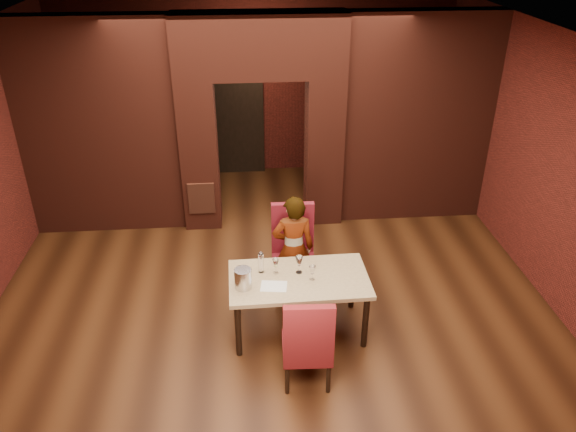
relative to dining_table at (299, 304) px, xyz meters
name	(u,v)px	position (x,y,z in m)	size (l,w,h in m)	color
floor	(271,291)	(-0.28, 0.78, -0.37)	(8.00, 8.00, 0.00)	#432410
ceiling	(266,42)	(-0.28, 0.78, 2.83)	(7.00, 8.00, 0.04)	silver
wall_back	(257,87)	(-0.28, 4.78, 1.23)	(7.00, 0.04, 3.20)	maroon
wall_right	(554,171)	(3.22, 0.78, 1.23)	(0.04, 8.00, 3.20)	maroon
pillar_left	(200,154)	(-1.23, 2.78, 0.78)	(0.55, 0.55, 2.30)	maroon
pillar_right	(324,150)	(0.67, 2.78, 0.78)	(0.55, 0.55, 2.30)	maroon
lintel	(260,45)	(-0.28, 2.78, 2.38)	(2.45, 0.55, 0.90)	maroon
wing_wall_left	(100,129)	(-2.65, 2.78, 1.23)	(2.27, 0.35, 3.20)	maroon
wing_wall_right	(417,120)	(2.08, 2.78, 1.23)	(2.27, 0.35, 3.20)	maroon
vent_panel	(201,199)	(-1.23, 2.48, 0.18)	(0.40, 0.03, 0.50)	brown
rear_door	(236,118)	(-0.68, 4.72, 0.68)	(0.90, 0.08, 2.10)	black
rear_door_frame	(236,119)	(-0.68, 4.68, 0.68)	(1.02, 0.04, 2.22)	black
dining_table	(299,304)	(0.00, 0.00, 0.00)	(1.58, 0.89, 0.74)	tan
chair_far	(294,253)	(0.01, 0.74, 0.22)	(0.54, 0.54, 1.19)	maroon
chair_near	(307,337)	(0.00, -0.80, 0.18)	(0.50, 0.50, 1.11)	maroon
person_seated	(293,249)	(0.00, 0.65, 0.35)	(0.53, 0.35, 1.44)	white
wine_glass_a	(276,266)	(-0.26, 0.12, 0.46)	(0.08, 0.08, 0.19)	white
wine_glass_b	(299,265)	(0.01, 0.11, 0.48)	(0.09, 0.09, 0.21)	white
wine_glass_c	(312,273)	(0.14, -0.05, 0.46)	(0.08, 0.08, 0.18)	white
tasting_sheet	(274,286)	(-0.29, -0.14, 0.37)	(0.29, 0.21, 0.00)	silver
wine_bucket	(243,279)	(-0.63, -0.13, 0.49)	(0.19, 0.19, 0.23)	#B9B9BF
water_bottle	(261,262)	(-0.42, 0.15, 0.50)	(0.06, 0.06, 0.26)	white
potted_plant	(340,272)	(0.64, 0.83, -0.16)	(0.39, 0.34, 0.43)	#296924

